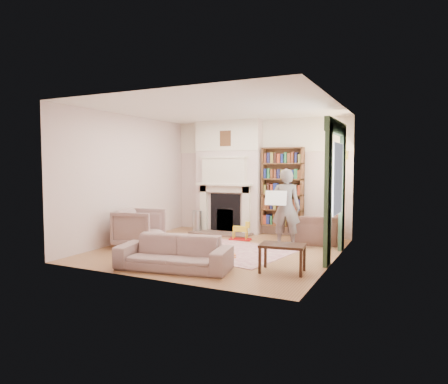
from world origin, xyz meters
The scene contains 25 objects.
floor centered at (0.00, 0.00, 0.00)m, with size 4.50×4.50×0.00m, color brown.
ceiling centered at (0.00, 0.00, 2.80)m, with size 4.50×4.50×0.00m, color white.
wall_back centered at (0.00, 2.25, 1.40)m, with size 4.50×4.50×0.00m, color beige.
wall_front centered at (0.00, -2.25, 1.40)m, with size 4.50×4.50×0.00m, color beige.
wall_left centered at (-2.25, 0.00, 1.40)m, with size 4.50×4.50×0.00m, color beige.
wall_right centered at (2.25, 0.00, 1.40)m, with size 4.50×4.50×0.00m, color beige.
fireplace centered at (-0.75, 2.05, 1.39)m, with size 1.70×0.58×2.80m.
bookcase centered at (0.65, 2.12, 1.18)m, with size 1.00×0.24×1.85m, color brown.
window centered at (2.23, 0.40, 1.45)m, with size 0.02×0.90×1.30m, color silver.
curtain_left centered at (2.20, -0.30, 1.20)m, with size 0.07×0.32×2.40m, color #2C452D.
curtain_right centered at (2.20, 1.10, 1.20)m, with size 0.07×0.32×2.40m, color #2C452D.
pelmet centered at (2.19, 0.40, 2.38)m, with size 0.09×1.70×0.24m, color #2C452D.
wall_sconce centered at (2.03, 1.50, 1.90)m, with size 0.20×0.24×0.24m, color gold, non-canonical shape.
rug centered at (0.13, 0.01, 0.01)m, with size 2.45×1.89×0.01m, color beige.
armchair_reading centered at (1.56, 1.49, 0.33)m, with size 1.00×0.88×0.65m, color #432523.
armchair_left centered at (-1.61, -0.44, 0.39)m, with size 0.84×0.87×0.79m, color #A99B8B.
sofa centered at (-0.01, -1.61, 0.27)m, with size 1.85×0.72×0.54m, color gray.
man_reading centered at (1.11, 0.89, 0.81)m, with size 0.59×0.39×1.63m, color #5E544B.
newspaper centered at (0.96, 0.69, 1.03)m, with size 0.43×0.02×0.30m, color white.
coffee_table centered at (1.65, -1.02, 0.23)m, with size 0.70×0.45×0.45m, color #332012, non-canonical shape.
paraffin_heater centered at (-1.42, 1.64, 0.28)m, with size 0.24×0.24×0.55m, color #A8AAB0.
rocking_horse centered at (-0.01, 1.11, 0.22)m, with size 0.49×0.20×0.43m, color yellow, non-canonical shape.
board_game centered at (-0.79, 0.25, 0.03)m, with size 0.34×0.34×0.03m, color gold.
game_box_lid centered at (-1.14, 0.32, 0.04)m, with size 0.28×0.19×0.05m, color #A41215.
comic_annuals centered at (0.22, -0.49, 0.02)m, with size 0.80×0.60×0.02m.
Camera 1 is at (3.53, -7.04, 1.72)m, focal length 32.00 mm.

